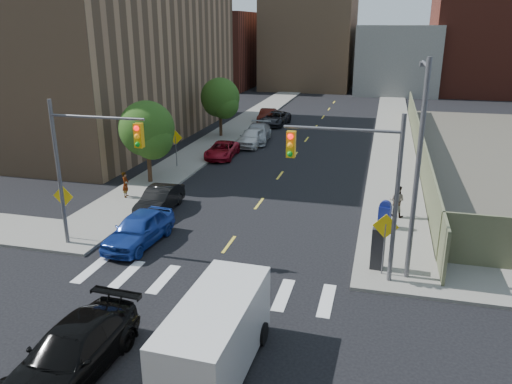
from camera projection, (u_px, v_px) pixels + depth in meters
The scene contains 30 objects.
ground at pixel (158, 341), 16.77m from camera, with size 160.00×160.00×0.00m, color black.
sidewalk_nw at pixel (252, 117), 56.67m from camera, with size 3.50×73.00×0.15m, color gray.
sidewalk_ne at pixel (393, 124), 53.00m from camera, with size 3.50×73.00×0.15m, color gray.
fence_north at pixel (418, 141), 39.79m from camera, with size 0.12×44.00×2.50m, color #676849.
building_nw at pixel (75, 48), 46.96m from camera, with size 22.00×30.00×16.00m, color #8C6B4C.
bg_bldg_west at pixel (214, 50), 84.30m from camera, with size 14.00×18.00×12.00m, color #592319.
bg_bldg_midwest at pixel (310, 41), 81.87m from camera, with size 14.00×16.00×15.00m, color #8C6B4C.
bg_bldg_center at pixel (397, 59), 77.52m from camera, with size 12.00×16.00×10.00m, color gray.
bg_bldg_east at pixel (495, 39), 75.08m from camera, with size 18.00×18.00×16.00m, color #592319.
signal_nw at pixel (86, 156), 22.25m from camera, with size 4.59×0.30×7.00m.
signal_ne at pixel (358, 175), 19.42m from camera, with size 4.59×0.30×7.00m.
streetlight_ne at pixel (418, 156), 19.50m from camera, with size 0.25×3.70×9.00m.
warn_sign_nw at pixel (64, 202), 23.95m from camera, with size 1.06×0.06×2.83m.
warn_sign_ne at pixel (385, 233), 20.39m from camera, with size 1.06×0.06×2.83m.
warn_sign_midwest at pixel (176, 142), 36.34m from camera, with size 1.06×0.06×2.83m.
tree_west_near at pixel (147, 132), 32.28m from camera, with size 3.66×3.64×5.52m.
tree_west_far at pixel (220, 100), 46.05m from camera, with size 3.66×3.64×5.52m.
parked_car_blue at pixel (139, 229), 23.94m from camera, with size 1.85×4.61×1.57m, color #1B3B97.
parked_car_black at pixel (160, 199), 28.22m from camera, with size 1.47×4.22×1.39m, color black.
parked_car_red at pixel (222, 150), 39.63m from camera, with size 2.07×4.50×1.25m, color maroon.
parked_car_silver at pixel (257, 133), 45.01m from camera, with size 2.18×5.37×1.56m, color #979A9E.
parked_car_white at pixel (252, 137), 43.38m from camera, with size 1.85×4.60×1.57m, color silver.
parked_car_maroon at pixel (267, 116), 54.03m from camera, with size 1.50×4.31×1.42m, color #42130D.
parked_car_grey at pixel (275, 119), 52.43m from camera, with size 2.34×5.08×1.41m, color black.
black_sedan at pixel (72, 353), 14.93m from camera, with size 2.17×5.34×1.55m, color black.
cargo_van at pixel (217, 332), 15.10m from camera, with size 2.33×5.31×2.40m.
mailbox at pixel (385, 214), 25.57m from camera, with size 0.68×0.58×1.45m.
payphone at pixel (378, 248), 21.15m from camera, with size 0.55×0.45×1.85m, color black.
pedestrian_west at pixel (126, 184), 30.08m from camera, with size 0.57×0.37×1.56m, color gray.
pedestrian_east at pixel (397, 201), 27.00m from camera, with size 0.85×0.67×1.76m, color gray.
Camera 1 is at (6.78, -13.02, 10.10)m, focal length 35.00 mm.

